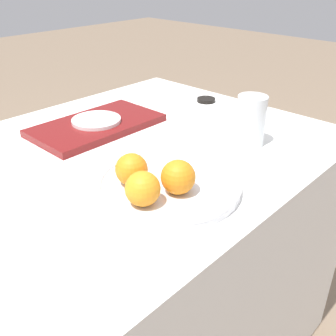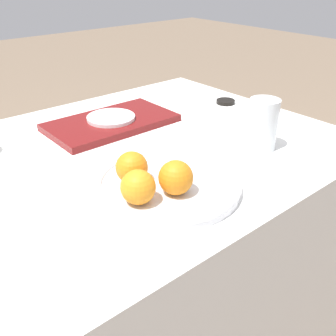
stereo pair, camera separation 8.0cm
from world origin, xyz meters
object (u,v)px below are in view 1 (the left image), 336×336
(orange_1, at_px, (178,177))
(side_plate, at_px, (96,120))
(serving_tray, at_px, (97,125))
(fruit_platter, at_px, (168,184))
(water_glass, at_px, (251,121))
(orange_2, at_px, (130,170))
(soy_dish, at_px, (206,100))
(orange_0, at_px, (143,189))

(orange_1, xyz_separation_m, side_plate, (0.12, 0.41, -0.03))
(serving_tray, bearing_deg, orange_1, -105.73)
(serving_tray, bearing_deg, fruit_platter, -105.24)
(orange_1, distance_m, water_glass, 0.33)
(fruit_platter, height_order, orange_2, orange_2)
(fruit_platter, height_order, soy_dish, fruit_platter)
(fruit_platter, relative_size, orange_2, 4.56)
(orange_2, bearing_deg, orange_0, -114.39)
(soy_dish, bearing_deg, orange_0, -151.83)
(orange_0, relative_size, orange_1, 0.97)
(water_glass, distance_m, soy_dish, 0.35)
(orange_0, height_order, orange_2, same)
(orange_0, height_order, water_glass, water_glass)
(orange_1, height_order, water_glass, water_glass)
(water_glass, height_order, side_plate, water_glass)
(fruit_platter, xyz_separation_m, serving_tray, (0.10, 0.37, -0.00))
(orange_1, distance_m, serving_tray, 0.43)
(orange_1, bearing_deg, water_glass, 7.79)
(soy_dish, bearing_deg, serving_tray, 168.90)
(orange_0, xyz_separation_m, serving_tray, (0.19, 0.40, -0.04))
(fruit_platter, bearing_deg, side_plate, 74.76)
(orange_1, xyz_separation_m, orange_2, (-0.04, 0.09, -0.00))
(side_plate, bearing_deg, water_glass, -60.67)
(orange_2, bearing_deg, water_glass, -7.22)
(orange_1, bearing_deg, side_plate, 74.27)
(fruit_platter, bearing_deg, orange_1, -110.08)
(orange_0, relative_size, orange_2, 1.01)
(serving_tray, bearing_deg, water_glass, -60.67)
(water_glass, bearing_deg, soy_dish, 56.89)
(fruit_platter, distance_m, orange_1, 0.06)
(side_plate, bearing_deg, serving_tray, 0.00)
(orange_1, bearing_deg, orange_2, 115.85)
(fruit_platter, height_order, orange_1, orange_1)
(water_glass, relative_size, soy_dish, 2.09)
(side_plate, relative_size, soy_dish, 2.24)
(orange_2, bearing_deg, soy_dish, 23.68)
(fruit_platter, relative_size, water_glass, 2.38)
(orange_2, xyz_separation_m, water_glass, (0.37, -0.05, 0.01))
(serving_tray, distance_m, soy_dish, 0.41)
(water_glass, xyz_separation_m, serving_tray, (-0.21, 0.37, -0.05))
(water_glass, bearing_deg, orange_0, -176.45)
(side_plate, bearing_deg, orange_2, -116.45)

